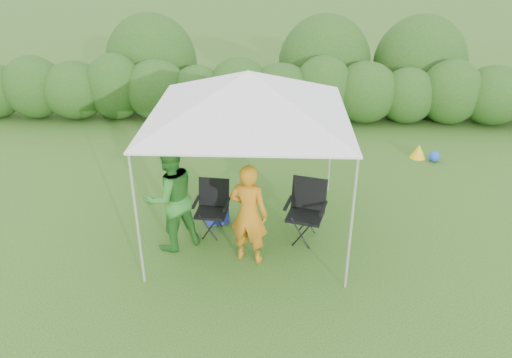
{
  "coord_description": "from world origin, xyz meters",
  "views": [
    {
      "loc": [
        0.42,
        -6.91,
        4.78
      ],
      "look_at": [
        0.12,
        0.4,
        1.05
      ],
      "focal_mm": 35.0,
      "sensor_mm": 36.0,
      "label": 1
    }
  ],
  "objects_px": {
    "chair_right": "(307,206)",
    "man": "(249,214)",
    "cooler": "(217,213)",
    "canopy": "(248,94)",
    "chair_left": "(212,204)",
    "woman": "(170,197)"
  },
  "relations": [
    {
      "from": "woman",
      "to": "man",
      "type": "bearing_deg",
      "value": 129.05
    },
    {
      "from": "chair_right",
      "to": "woman",
      "type": "bearing_deg",
      "value": -155.48
    },
    {
      "from": "chair_left",
      "to": "cooler",
      "type": "xyz_separation_m",
      "value": [
        0.03,
        0.29,
        -0.36
      ]
    },
    {
      "from": "chair_right",
      "to": "man",
      "type": "relative_size",
      "value": 0.63
    },
    {
      "from": "canopy",
      "to": "chair_left",
      "type": "xyz_separation_m",
      "value": [
        -0.63,
        -0.04,
        -1.93
      ]
    },
    {
      "from": "canopy",
      "to": "chair_left",
      "type": "bearing_deg",
      "value": -176.01
    },
    {
      "from": "man",
      "to": "woman",
      "type": "distance_m",
      "value": 1.31
    },
    {
      "from": "chair_right",
      "to": "woman",
      "type": "distance_m",
      "value": 2.25
    },
    {
      "from": "chair_left",
      "to": "woman",
      "type": "relative_size",
      "value": 0.51
    },
    {
      "from": "chair_left",
      "to": "woman",
      "type": "height_order",
      "value": "woman"
    },
    {
      "from": "woman",
      "to": "cooler",
      "type": "bearing_deg",
      "value": -165.45
    },
    {
      "from": "cooler",
      "to": "chair_left",
      "type": "bearing_deg",
      "value": -111.94
    },
    {
      "from": "canopy",
      "to": "chair_right",
      "type": "distance_m",
      "value": 2.12
    },
    {
      "from": "man",
      "to": "cooler",
      "type": "distance_m",
      "value": 1.43
    },
    {
      "from": "chair_left",
      "to": "cooler",
      "type": "relative_size",
      "value": 1.95
    },
    {
      "from": "cooler",
      "to": "canopy",
      "type": "bearing_deg",
      "value": -38.27
    },
    {
      "from": "woman",
      "to": "cooler",
      "type": "xyz_separation_m",
      "value": [
        0.63,
        0.78,
        -0.74
      ]
    },
    {
      "from": "canopy",
      "to": "man",
      "type": "bearing_deg",
      "value": -87.45
    },
    {
      "from": "woman",
      "to": "cooler",
      "type": "distance_m",
      "value": 1.25
    },
    {
      "from": "cooler",
      "to": "chair_right",
      "type": "bearing_deg",
      "value": -30.5
    },
    {
      "from": "canopy",
      "to": "chair_right",
      "type": "xyz_separation_m",
      "value": [
        0.97,
        -0.17,
        -1.87
      ]
    },
    {
      "from": "chair_right",
      "to": "man",
      "type": "distance_m",
      "value": 1.19
    }
  ]
}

